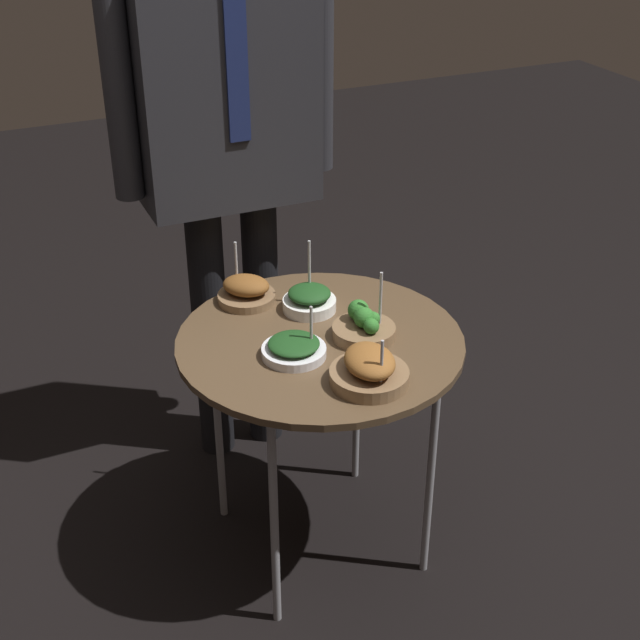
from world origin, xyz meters
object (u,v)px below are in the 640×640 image
Objects in this scene: serving_cart at (320,354)px; bowl_roast_far_rim at (246,291)px; bowl_spinach_center at (294,348)px; bowl_broccoli_near_rim at (364,325)px; bowl_roast_front_center at (369,370)px; bowl_spinach_front_left at (309,300)px; waiter_figure at (225,116)px.

serving_cart is 4.54× the size of bowl_roast_far_rim.
bowl_spinach_center reaches higher than serving_cart.
bowl_broccoli_near_rim reaches higher than bowl_roast_front_center.
bowl_roast_front_center reaches higher than serving_cart.
bowl_roast_far_rim is at bearing 111.72° from serving_cart.
bowl_roast_front_center is (0.12, -0.45, 0.00)m from bowl_roast_far_rim.
bowl_roast_far_rim is at bearing 92.22° from bowl_spinach_center.
serving_cart is at bearing 161.55° from bowl_broccoli_near_rim.
bowl_spinach_front_left is at bearing 76.91° from serving_cart.
serving_cart is 3.92× the size of bowl_roast_front_center.
serving_cart is at bearing 95.96° from bowl_roast_front_center.
serving_cart is 3.98× the size of bowl_spinach_front_left.
waiter_figure reaches higher than serving_cart.
bowl_spinach_center is 0.99× the size of bowl_roast_far_rim.
bowl_broccoli_near_rim is at bearing -68.60° from bowl_spinach_front_left.
bowl_broccoli_near_rim is 1.09× the size of bowl_spinach_center.
bowl_roast_front_center is at bearing -84.91° from waiter_figure.
bowl_spinach_center is 0.85× the size of bowl_roast_front_center.
bowl_spinach_center is (-0.09, -0.05, 0.06)m from serving_cart.
bowl_roast_far_rim is at bearing 125.35° from bowl_broccoli_near_rim.
bowl_broccoli_near_rim is at bearing -18.45° from serving_cart.
serving_cart is 0.12m from bowl_spinach_center.
bowl_spinach_front_left reaches higher than bowl_roast_far_rim.
bowl_roast_far_rim reaches higher than serving_cart.
bowl_spinach_center is 0.29m from bowl_roast_far_rim.
bowl_roast_far_rim is 0.47m from bowl_roast_front_center.
bowl_spinach_front_left is 0.99× the size of bowl_roast_front_center.
bowl_broccoli_near_rim is at bearing -54.65° from bowl_roast_far_rim.
bowl_roast_front_center is (-0.01, -0.35, 0.01)m from bowl_spinach_front_left.
bowl_broccoli_near_rim is at bearing 67.09° from bowl_roast_front_center.
waiter_figure reaches higher than bowl_spinach_front_left.
waiter_figure is (0.05, 0.27, 0.37)m from bowl_roast_far_rim.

